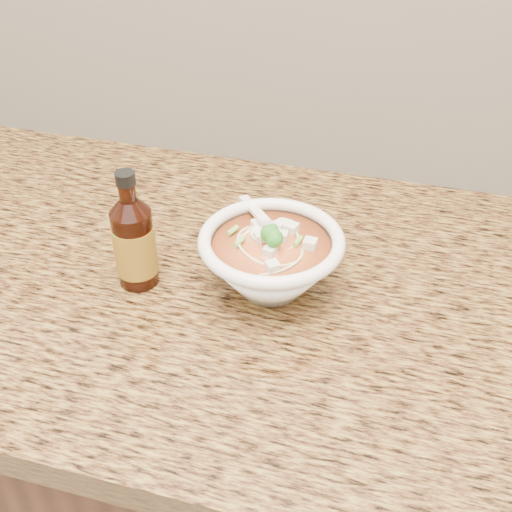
# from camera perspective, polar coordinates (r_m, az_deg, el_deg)

# --- Properties ---
(cabinet) EXTENTS (4.00, 0.65, 0.86)m
(cabinet) POSITION_cam_1_polar(r_m,az_deg,el_deg) (1.22, -0.25, -19.17)
(cabinet) COLOR black
(cabinet) RESTS_ON ground
(counter_slab) EXTENTS (4.00, 0.68, 0.04)m
(counter_slab) POSITION_cam_1_polar(r_m,az_deg,el_deg) (0.88, -0.33, -2.73)
(counter_slab) COLOR olive
(counter_slab) RESTS_ON cabinet
(soup_bowl) EXTENTS (0.18, 0.19, 0.10)m
(soup_bowl) POSITION_cam_1_polar(r_m,az_deg,el_deg) (0.82, 1.35, -0.47)
(soup_bowl) COLOR white
(soup_bowl) RESTS_ON counter_slab
(hot_sauce_bottle) EXTENTS (0.07, 0.07, 0.16)m
(hot_sauce_bottle) POSITION_cam_1_polar(r_m,az_deg,el_deg) (0.83, -10.76, 1.17)
(hot_sauce_bottle) COLOR black
(hot_sauce_bottle) RESTS_ON counter_slab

